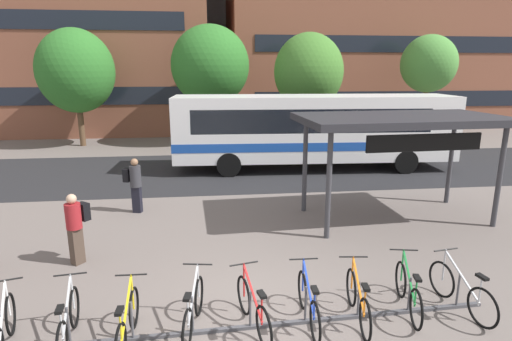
# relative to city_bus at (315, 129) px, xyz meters

# --- Properties ---
(ground) EXTENTS (200.00, 200.00, 0.00)m
(ground) POSITION_rel_city_bus_xyz_m (-3.80, -11.00, -1.78)
(ground) COLOR #6B605B
(bus_lane_asphalt) EXTENTS (80.00, 7.20, 0.01)m
(bus_lane_asphalt) POSITION_rel_city_bus_xyz_m (-3.80, 0.00, -1.77)
(bus_lane_asphalt) COLOR #232326
(bus_lane_asphalt) RESTS_ON ground
(city_bus) EXTENTS (12.12, 3.06, 3.20)m
(city_bus) POSITION_rel_city_bus_xyz_m (0.00, 0.00, 0.00)
(city_bus) COLOR white
(city_bus) RESTS_ON ground
(bike_rack) EXTENTS (8.68, 0.53, 0.70)m
(bike_rack) POSITION_rel_city_bus_xyz_m (-3.97, -11.28, -1.68)
(bike_rack) COLOR #47474C
(bike_rack) RESTS_ON ground
(parked_bicycle_white_0) EXTENTS (0.63, 1.68, 0.99)m
(parked_bicycle_white_0) POSITION_rel_city_bus_xyz_m (-7.80, -11.44, -1.39)
(parked_bicycle_white_0) COLOR black
(parked_bicycle_white_0) RESTS_ON ground
(parked_bicycle_silver_1) EXTENTS (0.52, 1.72, 0.99)m
(parked_bicycle_silver_1) POSITION_rel_city_bus_xyz_m (-6.88, -11.36, -1.39)
(parked_bicycle_silver_1) COLOR black
(parked_bicycle_silver_1) RESTS_ON ground
(parked_bicycle_yellow_2) EXTENTS (0.52, 1.72, 0.99)m
(parked_bicycle_yellow_2) POSITION_rel_city_bus_xyz_m (-5.94, -11.50, -1.39)
(parked_bicycle_yellow_2) COLOR black
(parked_bicycle_yellow_2) RESTS_ON ground
(parked_bicycle_silver_3) EXTENTS (0.52, 1.71, 0.99)m
(parked_bicycle_silver_3) POSITION_rel_city_bus_xyz_m (-4.92, -11.23, -1.39)
(parked_bicycle_silver_3) COLOR black
(parked_bicycle_silver_3) RESTS_ON ground
(parked_bicycle_red_4) EXTENTS (0.59, 1.69, 0.99)m
(parked_bicycle_red_4) POSITION_rel_city_bus_xyz_m (-3.92, -11.29, -1.39)
(parked_bicycle_red_4) COLOR black
(parked_bicycle_red_4) RESTS_ON ground
(parked_bicycle_blue_5) EXTENTS (0.52, 1.72, 0.99)m
(parked_bicycle_blue_5) POSITION_rel_city_bus_xyz_m (-2.95, -11.24, -1.39)
(parked_bicycle_blue_5) COLOR black
(parked_bicycle_blue_5) RESTS_ON ground
(parked_bicycle_orange_6) EXTENTS (0.52, 1.72, 0.99)m
(parked_bicycle_orange_6) POSITION_rel_city_bus_xyz_m (-2.08, -11.25, -1.39)
(parked_bicycle_orange_6) COLOR black
(parked_bicycle_orange_6) RESTS_ON ground
(parked_bicycle_green_7) EXTENTS (0.54, 1.70, 0.99)m
(parked_bicycle_green_7) POSITION_rel_city_bus_xyz_m (-1.07, -11.07, -1.39)
(parked_bicycle_green_7) COLOR black
(parked_bicycle_green_7) RESTS_ON ground
(parked_bicycle_silver_8) EXTENTS (0.52, 1.71, 0.99)m
(parked_bicycle_silver_8) POSITION_rel_city_bus_xyz_m (-0.10, -11.15, -1.39)
(parked_bicycle_silver_8) COLOR black
(parked_bicycle_silver_8) RESTS_ON ground
(transit_shelter) EXTENTS (5.85, 3.27, 3.04)m
(transit_shelter) POSITION_rel_city_bus_xyz_m (0.79, -6.44, 1.06)
(transit_shelter) COLOR #38383D
(transit_shelter) RESTS_ON ground
(commuter_black_pack_0) EXTENTS (0.56, 0.60, 1.65)m
(commuter_black_pack_0) POSITION_rel_city_bus_xyz_m (-7.60, -8.39, -0.82)
(commuter_black_pack_0) COLOR #47382D
(commuter_black_pack_0) RESTS_ON ground
(commuter_black_pack_2) EXTENTS (0.58, 0.42, 1.70)m
(commuter_black_pack_2) POSITION_rel_city_bus_xyz_m (-6.88, -5.02, -0.80)
(commuter_black_pack_2) COLOR black
(commuter_black_pack_2) RESTS_ON ground
(street_tree_0) EXTENTS (3.38, 3.38, 6.37)m
(street_tree_0) POSITION_rel_city_bus_xyz_m (9.00, 7.48, 2.82)
(street_tree_0) COLOR brown
(street_tree_0) RESTS_ON ground
(street_tree_1) EXTENTS (4.18, 4.18, 6.50)m
(street_tree_1) POSITION_rel_city_bus_xyz_m (-11.86, 6.97, 2.42)
(street_tree_1) COLOR brown
(street_tree_1) RESTS_ON ground
(street_tree_2) EXTENTS (3.79, 3.79, 6.24)m
(street_tree_2) POSITION_rel_city_bus_xyz_m (0.90, 5.28, 2.38)
(street_tree_2) COLOR brown
(street_tree_2) RESTS_ON ground
(street_tree_3) EXTENTS (4.42, 4.42, 6.75)m
(street_tree_3) POSITION_rel_city_bus_xyz_m (-4.44, 6.81, 2.71)
(street_tree_3) COLOR brown
(street_tree_3) RESTS_ON ground
(building_left_wing) EXTENTS (22.94, 13.99, 17.84)m
(building_left_wing) POSITION_rel_city_bus_xyz_m (-16.02, 16.44, 7.14)
(building_left_wing) COLOR brown
(building_left_wing) RESTS_ON ground
(building_right_wing) EXTENTS (21.87, 12.85, 18.62)m
(building_right_wing) POSITION_rel_city_bus_xyz_m (8.16, 17.19, 7.54)
(building_right_wing) COLOR brown
(building_right_wing) RESTS_ON ground
(building_centre_block) EXTENTS (19.29, 12.10, 14.06)m
(building_centre_block) POSITION_rel_city_bus_xyz_m (-1.84, 30.11, 5.25)
(building_centre_block) COLOR gray
(building_centre_block) RESTS_ON ground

